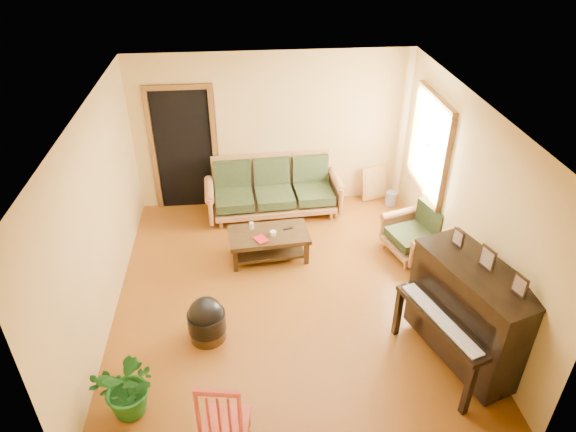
{
  "coord_description": "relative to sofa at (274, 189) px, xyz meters",
  "views": [
    {
      "loc": [
        -0.5,
        -5.31,
        4.58
      ],
      "look_at": [
        0.03,
        0.2,
        1.1
      ],
      "focal_mm": 32.0,
      "sensor_mm": 36.0,
      "label": 1
    }
  ],
  "objects": [
    {
      "name": "floor",
      "position": [
        0.02,
        -2.05,
        -0.47
      ],
      "size": [
        5.0,
        5.0,
        0.0
      ],
      "primitive_type": "plane",
      "color": "#5E310C",
      "rests_on": "ground"
    },
    {
      "name": "doorway",
      "position": [
        -1.43,
        0.43,
        0.56
      ],
      "size": [
        1.08,
        0.16,
        2.05
      ],
      "primitive_type": "cube",
      "color": "black",
      "rests_on": "floor"
    },
    {
      "name": "window",
      "position": [
        2.23,
        -0.75,
        1.03
      ],
      "size": [
        0.12,
        1.36,
        1.46
      ],
      "primitive_type": "cube",
      "color": "white",
      "rests_on": "right_wall"
    },
    {
      "name": "sofa",
      "position": [
        0.0,
        0.0,
        0.0
      ],
      "size": [
        2.24,
        1.05,
        0.94
      ],
      "primitive_type": "cube",
      "rotation": [
        0.0,
        0.0,
        0.06
      ],
      "color": "#986338",
      "rests_on": "floor"
    },
    {
      "name": "coffee_table",
      "position": [
        -0.17,
        -1.21,
        -0.26
      ],
      "size": [
        1.2,
        0.72,
        0.42
      ],
      "primitive_type": "cube",
      "rotation": [
        0.0,
        0.0,
        0.08
      ],
      "color": "black",
      "rests_on": "floor"
    },
    {
      "name": "armchair",
      "position": [
        1.95,
        -1.35,
        -0.06
      ],
      "size": [
        0.99,
        1.02,
        0.83
      ],
      "primitive_type": "cube",
      "rotation": [
        0.0,
        0.0,
        0.29
      ],
      "color": "#986338",
      "rests_on": "floor"
    },
    {
      "name": "piano",
      "position": [
        1.92,
        -3.37,
        0.17
      ],
      "size": [
        1.27,
        1.65,
        1.29
      ],
      "primitive_type": "cube",
      "rotation": [
        0.0,
        0.0,
        0.32
      ],
      "color": "black",
      "rests_on": "floor"
    },
    {
      "name": "footstool",
      "position": [
        -1.01,
        -2.78,
        -0.25
      ],
      "size": [
        0.51,
        0.51,
        0.43
      ],
      "primitive_type": "cylinder",
      "rotation": [
        0.0,
        0.0,
        0.13
      ],
      "color": "black",
      "rests_on": "floor"
    },
    {
      "name": "red_chair",
      "position": [
        -0.79,
        -4.2,
        0.01
      ],
      "size": [
        0.52,
        0.56,
        0.96
      ],
      "primitive_type": "cube",
      "rotation": [
        0.0,
        0.0,
        -0.17
      ],
      "color": "maroon",
      "rests_on": "floor"
    },
    {
      "name": "leaning_frame",
      "position": [
        1.78,
        0.33,
        -0.15
      ],
      "size": [
        0.48,
        0.24,
        0.63
      ],
      "primitive_type": "cube",
      "rotation": [
        0.0,
        0.0,
        0.3
      ],
      "color": "#BB873E",
      "rests_on": "floor"
    },
    {
      "name": "ceramic_crock",
      "position": [
        2.03,
        0.1,
        -0.35
      ],
      "size": [
        0.2,
        0.2,
        0.24
      ],
      "primitive_type": "cylinder",
      "rotation": [
        0.0,
        0.0,
        -0.07
      ],
      "color": "#34479E",
      "rests_on": "floor"
    },
    {
      "name": "potted_plant",
      "position": [
        -1.74,
        -3.77,
        -0.1
      ],
      "size": [
        0.83,
        0.78,
        0.74
      ],
      "primitive_type": "imported",
      "rotation": [
        0.0,
        0.0,
        -0.38
      ],
      "color": "#175218",
      "rests_on": "floor"
    },
    {
      "name": "book",
      "position": [
        -0.35,
        -1.42,
        -0.04
      ],
      "size": [
        0.24,
        0.26,
        0.02
      ],
      "primitive_type": "imported",
      "rotation": [
        0.0,
        0.0,
        0.53
      ],
      "color": "maroon",
      "rests_on": "coffee_table"
    },
    {
      "name": "candle",
      "position": [
        -0.41,
        -1.08,
        0.01
      ],
      "size": [
        0.08,
        0.08,
        0.11
      ],
      "primitive_type": "cylinder",
      "rotation": [
        0.0,
        0.0,
        -0.43
      ],
      "color": "silver",
      "rests_on": "coffee_table"
    },
    {
      "name": "glass_jar",
      "position": [
        -0.11,
        -1.26,
        -0.02
      ],
      "size": [
        0.11,
        0.11,
        0.06
      ],
      "primitive_type": "cylinder",
      "rotation": [
        0.0,
        0.0,
        -0.29
      ],
      "color": "silver",
      "rests_on": "coffee_table"
    },
    {
      "name": "remote",
      "position": [
        0.12,
        -1.13,
        -0.04
      ],
      "size": [
        0.15,
        0.08,
        0.01
      ],
      "primitive_type": "cube",
      "rotation": [
        0.0,
        0.0,
        0.29
      ],
      "color": "black",
      "rests_on": "coffee_table"
    }
  ]
}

